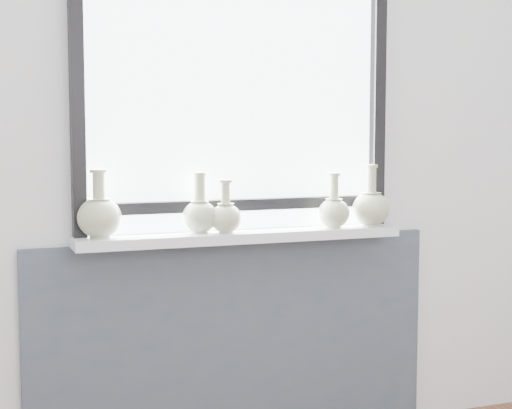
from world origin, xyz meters
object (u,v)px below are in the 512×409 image
object	(u,v)px
windowsill	(242,236)
vase_b	(200,213)
vase_c	(226,216)
vase_a	(99,215)
vase_d	(334,211)
vase_e	(371,207)

from	to	relation	value
windowsill	vase_b	world-z (taller)	vase_b
vase_b	vase_c	xyz separation A→B (m)	(0.10, -0.03, -0.01)
windowsill	vase_c	size ratio (longest dim) A/B	6.36
windowsill	vase_c	world-z (taller)	vase_c
vase_a	vase_c	size ratio (longest dim) A/B	1.23
vase_a	vase_d	xyz separation A→B (m)	(0.95, -0.02, -0.02)
windowsill	vase_a	size ratio (longest dim) A/B	5.18
vase_c	vase_b	bearing A→B (deg)	161.54
windowsill	vase_c	bearing A→B (deg)	-159.70
vase_e	vase_d	bearing A→B (deg)	-179.71
windowsill	vase_b	size ratio (longest dim) A/B	5.60
windowsill	vase_b	bearing A→B (deg)	178.80
vase_b	windowsill	bearing A→B (deg)	-1.20
vase_b	vase_d	distance (m)	0.56
vase_a	vase_e	xyz separation A→B (m)	(1.12, -0.02, -0.00)
vase_b	vase_d	world-z (taller)	vase_b
vase_a	vase_e	world-z (taller)	vase_e
vase_a	vase_e	distance (m)	1.12
vase_b	vase_c	size ratio (longest dim) A/B	1.14
windowsill	vase_d	xyz separation A→B (m)	(0.39, -0.03, 0.09)
vase_b	vase_c	distance (m)	0.10
vase_c	vase_a	bearing A→B (deg)	177.30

